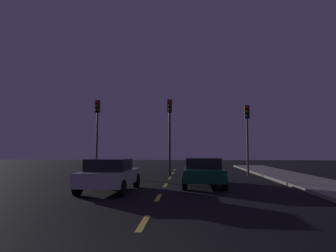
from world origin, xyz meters
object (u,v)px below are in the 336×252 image
(traffic_signal_center, at_px, (170,122))
(car_stopped_ahead, at_px, (203,171))
(car_adjacent_lane, at_px, (110,174))
(traffic_signal_right, at_px, (247,126))
(traffic_signal_left, at_px, (97,123))

(traffic_signal_center, height_order, car_stopped_ahead, traffic_signal_center)
(car_stopped_ahead, bearing_deg, car_adjacent_lane, -150.80)
(traffic_signal_right, bearing_deg, traffic_signal_left, 179.99)
(traffic_signal_right, relative_size, car_adjacent_lane, 1.23)
(traffic_signal_right, distance_m, car_stopped_ahead, 6.96)
(traffic_signal_left, xyz_separation_m, traffic_signal_right, (10.45, -0.00, -0.31))
(traffic_signal_center, xyz_separation_m, car_adjacent_lane, (-2.12, -7.78, -2.96))
(traffic_signal_center, relative_size, traffic_signal_right, 1.10)
(traffic_signal_right, relative_size, car_stopped_ahead, 1.05)
(traffic_signal_left, bearing_deg, traffic_signal_right, -0.01)
(traffic_signal_left, distance_m, traffic_signal_center, 5.13)
(car_stopped_ahead, height_order, car_adjacent_lane, car_adjacent_lane)
(traffic_signal_right, height_order, car_stopped_ahead, traffic_signal_right)
(traffic_signal_center, height_order, traffic_signal_right, traffic_signal_center)
(traffic_signal_center, xyz_separation_m, car_stopped_ahead, (1.98, -5.49, -2.96))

